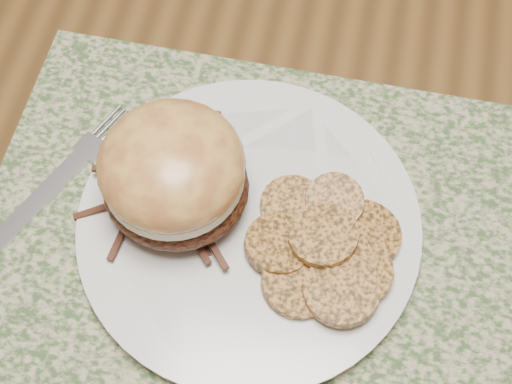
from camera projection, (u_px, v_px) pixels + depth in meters
The scene contains 7 objects.
ground at pixel (368, 287), 1.35m from camera, with size 3.50×3.50×0.00m, color #4F321B.
dining_table at pixel (456, 75), 0.76m from camera, with size 1.50×0.90×0.75m.
placemat at pixel (254, 230), 0.58m from camera, with size 0.45×0.33×0.00m, color #37522A.
dinner_plate at pixel (249, 225), 0.58m from camera, with size 0.26×0.26×0.02m, color silver.
pork_sandwich at pixel (173, 174), 0.54m from camera, with size 0.12×0.11×0.09m.
roasted_potatoes at pixel (325, 248), 0.55m from camera, with size 0.13×0.14×0.03m.
fork at pixel (50, 189), 0.60m from camera, with size 0.10×0.19×0.00m.
Camera 1 is at (-0.12, -0.49, 1.29)m, focal length 50.00 mm.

